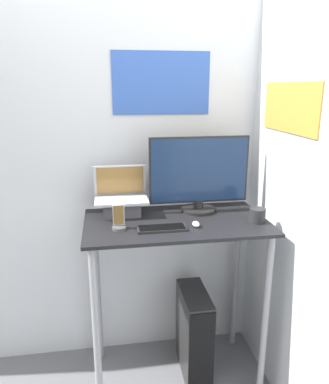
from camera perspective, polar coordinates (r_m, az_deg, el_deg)
wall_back at (r=2.54m, az=0.16°, el=2.75°), size 6.00×0.06×2.60m
wall_side_right at (r=2.11m, az=20.44°, el=-1.05°), size 0.06×6.00×2.60m
desk at (r=2.31m, az=1.74°, el=-9.20°), size 1.08×0.61×1.11m
laptop at (r=2.32m, az=-6.59°, el=-1.50°), size 0.32×0.22×0.29m
monitor at (r=2.34m, az=5.29°, el=2.34°), size 0.63×0.21×0.48m
keyboard at (r=2.09m, az=-0.41°, el=-5.55°), size 0.28×0.11×0.02m
mouse at (r=2.14m, az=4.81°, el=-4.90°), size 0.04×0.07×0.03m
cell_phone at (r=2.10m, az=-6.97°, el=-4.58°), size 0.08×0.08×0.15m
computer_tower at (r=2.67m, az=4.53°, el=-20.56°), size 0.17×0.41×0.59m
mug at (r=2.26m, az=13.96°, el=-3.48°), size 0.09×0.09×0.08m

